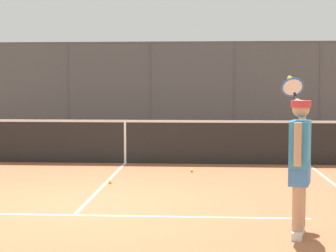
{
  "coord_description": "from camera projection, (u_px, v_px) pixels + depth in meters",
  "views": [
    {
      "loc": [
        -1.71,
        7.68,
        1.76
      ],
      "look_at": [
        -1.13,
        -1.49,
        1.05
      ],
      "focal_mm": 58.79,
      "sensor_mm": 36.0,
      "label": 1
    }
  ],
  "objects": [
    {
      "name": "ground_plane",
      "position": [
        83.0,
        206.0,
        7.89
      ],
      "size": [
        60.0,
        60.0,
        0.0
      ],
      "primitive_type": "plane",
      "color": "#A8603D"
    },
    {
      "name": "court_line_markings",
      "position": [
        68.0,
        221.0,
        7.02
      ],
      "size": [
        8.08,
        8.88,
        0.01
      ],
      "color": "white",
      "rests_on": "ground"
    },
    {
      "name": "fence_backdrop",
      "position": [
        152.0,
        96.0,
        18.65
      ],
      "size": [
        19.42,
        1.37,
        3.13
      ],
      "color": "#474C51",
      "rests_on": "ground"
    },
    {
      "name": "tennis_net",
      "position": [
        125.0,
        141.0,
        12.16
      ],
      "size": [
        10.38,
        0.09,
        1.07
      ],
      "color": "#2D2D2D",
      "rests_on": "ground"
    },
    {
      "name": "tennis_player",
      "position": [
        300.0,
        158.0,
        6.32
      ],
      "size": [
        0.35,
        1.36,
        1.86
      ],
      "rotation": [
        0.0,
        0.0,
        -1.84
      ],
      "color": "silver",
      "rests_on": "ground"
    },
    {
      "name": "tennis_ball_by_sideline",
      "position": [
        192.0,
        170.0,
        10.95
      ],
      "size": [
        0.07,
        0.07,
        0.07
      ],
      "primitive_type": "sphere",
      "color": "#D6E042",
      "rests_on": "ground"
    },
    {
      "name": "tennis_ball_near_baseline",
      "position": [
        110.0,
        182.0,
        9.69
      ],
      "size": [
        0.07,
        0.07,
        0.07
      ],
      "primitive_type": "sphere",
      "color": "#CCDB33",
      "rests_on": "ground"
    }
  ]
}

